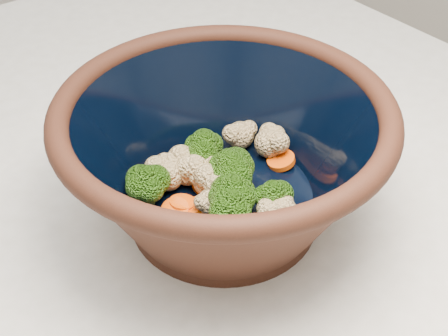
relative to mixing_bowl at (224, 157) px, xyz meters
name	(u,v)px	position (x,y,z in m)	size (l,w,h in m)	color
mixing_bowl	(224,157)	(0.00, 0.00, 0.00)	(0.38, 0.38, 0.14)	black
vegetable_pile	(221,177)	(0.00, 0.00, -0.02)	(0.18, 0.16, 0.05)	#608442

